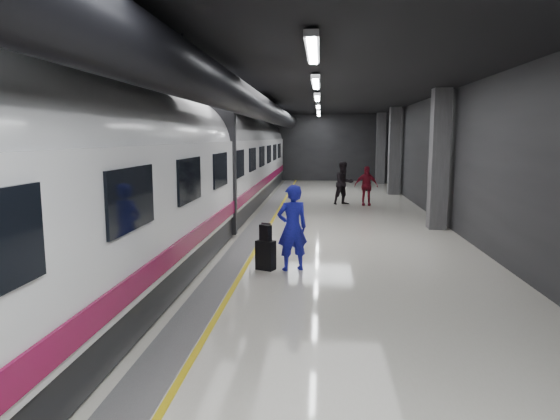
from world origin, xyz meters
name	(u,v)px	position (x,y,z in m)	size (l,w,h in m)	color
ground	(294,238)	(0.00, 0.00, 0.00)	(40.00, 40.00, 0.00)	silver
platform_hall	(287,118)	(-0.29, 0.96, 3.54)	(10.02, 40.02, 4.51)	black
train	(185,168)	(-3.25, 0.00, 2.07)	(3.05, 38.00, 4.05)	black
traveler_main	(292,228)	(0.14, -3.54, 0.97)	(0.71, 0.46, 1.94)	#1C19BE
suitcase_main	(266,255)	(-0.46, -3.55, 0.33)	(0.41, 0.26, 0.67)	black
shoulder_bag	(266,233)	(-0.46, -3.55, 0.85)	(0.27, 0.14, 0.36)	black
traveler_far_a	(344,183)	(1.78, 7.63, 0.96)	(0.93, 0.73, 1.92)	black
traveler_far_b	(366,186)	(2.75, 7.50, 0.86)	(1.01, 0.42, 1.72)	maroon
suitcase_far	(368,186)	(3.40, 13.52, 0.25)	(0.33, 0.22, 0.49)	black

